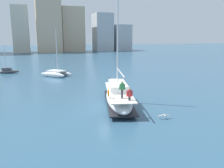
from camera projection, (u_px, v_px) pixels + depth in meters
ground_plane at (111, 107)px, 22.57m from camera, size 400.00×400.00×0.00m
main_sailboat at (118, 96)px, 23.17m from camera, size 4.75×9.89×11.62m
moored_sloop_near at (8, 71)px, 43.86m from camera, size 4.21×1.44×5.46m
moored_catamaran at (56, 73)px, 40.37m from camera, size 5.40×5.49×8.04m
seagull at (164, 115)px, 19.25m from camera, size 1.07×0.48×0.17m
waterfront_buildings at (35, 28)px, 104.84m from camera, size 85.24×17.30×26.60m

